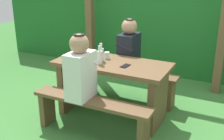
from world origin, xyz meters
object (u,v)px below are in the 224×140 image
object	(u,v)px
bench_far	(128,79)
person_white_shirt	(80,69)
picnic_table	(112,80)
drinking_glass	(107,55)
bottle_left	(100,57)
person_black_coat	(129,47)
cell_phone	(125,66)
bench_near	(91,110)
bottle_right	(101,54)

from	to	relation	value
bench_far	person_white_shirt	xyz separation A→B (m)	(-0.12, -1.03, 0.46)
picnic_table	drinking_glass	bearing A→B (deg)	139.94
person_white_shirt	bottle_left	xyz separation A→B (m)	(0.02, 0.40, 0.03)
bottle_left	picnic_table	bearing A→B (deg)	47.32
person_black_coat	drinking_glass	size ratio (longest dim) A/B	8.29
person_white_shirt	cell_phone	size ratio (longest dim) A/B	5.14
bench_far	person_black_coat	distance (m)	0.46
drinking_glass	bottle_left	distance (m)	0.22
bench_far	bottle_left	world-z (taller)	bottle_left
person_white_shirt	picnic_table	bearing A→B (deg)	76.51
bench_far	cell_phone	world-z (taller)	cell_phone
picnic_table	bench_far	bearing A→B (deg)	90.00
picnic_table	cell_phone	distance (m)	0.31
drinking_glass	cell_phone	size ratio (longest dim) A/B	0.62
picnic_table	person_black_coat	bearing A→B (deg)	89.45
bench_near	bottle_left	bearing A→B (deg)	104.90
picnic_table	bottle_left	bearing A→B (deg)	-132.68
person_black_coat	drinking_glass	distance (m)	0.43
bottle_right	picnic_table	bearing A→B (deg)	-1.16
person_white_shirt	cell_phone	bearing A→B (deg)	54.44
bottle_left	cell_phone	xyz separation A→B (m)	(0.31, 0.06, -0.08)
person_black_coat	bottle_right	xyz separation A→B (m)	(-0.16, -0.51, 0.03)
bench_near	drinking_glass	world-z (taller)	drinking_glass
picnic_table	bench_near	xyz separation A→B (m)	(0.00, -0.52, -0.17)
bottle_right	person_white_shirt	bearing A→B (deg)	-87.01
bench_far	person_black_coat	world-z (taller)	person_black_coat
bench_near	person_white_shirt	distance (m)	0.47
bottle_left	bottle_right	size ratio (longest dim) A/B	1.01
drinking_glass	picnic_table	bearing A→B (deg)	-40.06
picnic_table	person_white_shirt	size ratio (longest dim) A/B	1.95
bench_near	bottle_left	distance (m)	0.64
bench_near	bottle_right	size ratio (longest dim) A/B	6.30
bench_near	cell_phone	size ratio (longest dim) A/B	10.00
bottle_right	bottle_left	bearing A→B (deg)	-69.89
bench_near	drinking_glass	bearing A→B (deg)	101.17
bench_far	bottle_right	size ratio (longest dim) A/B	6.30
picnic_table	bench_near	size ratio (longest dim) A/B	1.00
bench_far	person_black_coat	xyz separation A→B (m)	(0.00, -0.00, 0.46)
bench_far	cell_phone	distance (m)	0.73
bench_near	person_white_shirt	world-z (taller)	person_white_shirt
cell_phone	bench_far	bearing A→B (deg)	115.94
picnic_table	drinking_glass	size ratio (longest dim) A/B	16.13
bench_far	bottle_right	xyz separation A→B (m)	(-0.15, -0.51, 0.49)
bench_near	cell_phone	xyz separation A→B (m)	(0.20, 0.46, 0.40)
bottle_right	bench_far	bearing A→B (deg)	73.70
person_white_shirt	bottle_right	size ratio (longest dim) A/B	3.24
bench_far	cell_phone	bearing A→B (deg)	-70.67
bench_far	drinking_glass	xyz separation A→B (m)	(-0.12, -0.41, 0.44)
picnic_table	bottle_right	size ratio (longest dim) A/B	6.30
picnic_table	bench_far	distance (m)	0.55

